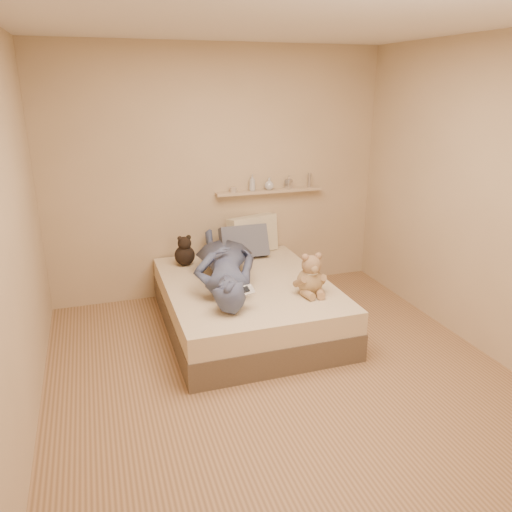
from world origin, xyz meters
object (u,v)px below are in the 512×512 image
object	(u,v)px
dark_plush	(185,252)
pillow_cream	(253,234)
bed	(247,304)
teddy_bear	(311,277)
wall_shelf	(270,191)
pillow_grey	(244,242)
person	(225,263)
game_console	(243,291)

from	to	relation	value
dark_plush	pillow_cream	bearing A→B (deg)	13.44
bed	teddy_bear	world-z (taller)	teddy_bear
wall_shelf	bed	bearing A→B (deg)	-121.18
teddy_bear	bed	bearing A→B (deg)	135.73
pillow_grey	wall_shelf	bearing A→B (deg)	31.08
wall_shelf	person	bearing A→B (deg)	-131.22
bed	dark_plush	bearing A→B (deg)	125.53
game_console	pillow_cream	bearing A→B (deg)	69.11
teddy_bear	pillow_cream	size ratio (longest dim) A/B	0.70
person	pillow_cream	bearing A→B (deg)	-111.68
game_console	pillow_grey	bearing A→B (deg)	72.70
game_console	bed	bearing A→B (deg)	70.18
wall_shelf	pillow_grey	bearing A→B (deg)	-148.92
bed	game_console	world-z (taller)	game_console
bed	pillow_cream	world-z (taller)	pillow_cream
pillow_grey	wall_shelf	size ratio (longest dim) A/B	0.42
dark_plush	teddy_bear	bearing A→B (deg)	-49.94
bed	person	distance (m)	0.46
dark_plush	person	distance (m)	0.64
game_console	pillow_cream	world-z (taller)	pillow_cream
game_console	teddy_bear	size ratio (longest dim) A/B	0.54
pillow_grey	wall_shelf	xyz separation A→B (m)	(0.36, 0.22, 0.48)
person	teddy_bear	bearing A→B (deg)	154.69
person	wall_shelf	size ratio (longest dim) A/B	1.30
game_console	pillow_cream	size ratio (longest dim) A/B	0.37
game_console	pillow_grey	distance (m)	1.33
game_console	dark_plush	xyz separation A→B (m)	(-0.25, 1.22, -0.03)
pillow_cream	person	xyz separation A→B (m)	(-0.52, -0.77, -0.01)
person	pillow_grey	bearing A→B (deg)	-108.63
bed	wall_shelf	xyz separation A→B (m)	(0.55, 0.91, 0.88)
game_console	dark_plush	distance (m)	1.25
dark_plush	person	bearing A→B (deg)	-65.52
bed	pillow_cream	size ratio (longest dim) A/B	3.45
bed	pillow_grey	world-z (taller)	pillow_grey
teddy_bear	game_console	bearing A→B (deg)	-168.10
teddy_bear	dark_plush	size ratio (longest dim) A/B	1.21
pillow_cream	wall_shelf	world-z (taller)	wall_shelf
pillow_cream	person	size ratio (longest dim) A/B	0.35
game_console	person	world-z (taller)	person
game_console	person	xyz separation A→B (m)	(0.02, 0.64, 0.02)
bed	pillow_cream	distance (m)	0.99
teddy_bear	wall_shelf	distance (m)	1.44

